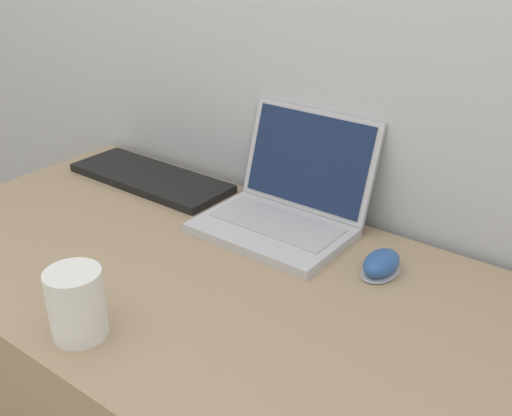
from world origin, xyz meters
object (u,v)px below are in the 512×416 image
(laptop, at_px, (286,203))
(computer_mouse, at_px, (381,264))
(external_keyboard, at_px, (150,178))
(drink_cup, at_px, (76,303))

(laptop, distance_m, computer_mouse, 0.26)
(laptop, bearing_deg, external_keyboard, -178.28)
(laptop, xyz_separation_m, drink_cup, (-0.05, -0.51, 0.01))
(laptop, relative_size, drink_cup, 2.70)
(external_keyboard, bearing_deg, drink_cup, -54.16)
(laptop, bearing_deg, drink_cup, -95.47)
(computer_mouse, xyz_separation_m, external_keyboard, (-0.67, 0.04, -0.01))
(laptop, distance_m, external_keyboard, 0.41)
(laptop, relative_size, computer_mouse, 3.13)
(external_keyboard, bearing_deg, computer_mouse, -3.24)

